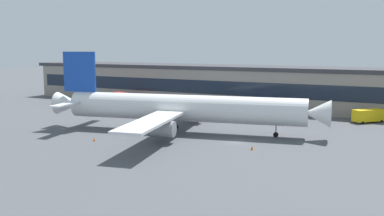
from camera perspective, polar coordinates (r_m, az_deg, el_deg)
The scene contains 9 objects.
ground_plane at distance 84.96m, azimuth 6.08°, elevation -4.65°, with size 600.00×600.00×0.00m, color #4C4F54.
terminal_building at distance 132.00m, azimuth 14.26°, elevation 2.64°, with size 199.88×19.38×13.08m.
airliner at distance 93.51m, azimuth -1.67°, elevation 0.02°, with size 63.42×54.48×18.01m.
catering_truck at distance 140.62m, azimuth -9.65°, elevation 1.35°, with size 7.65×5.01×4.15m.
fuel_truck at distance 115.08m, azimuth 23.00°, elevation -0.91°, with size 7.82×8.01×3.35m.
baggage_tug at distance 115.89m, azimuth 14.29°, elevation -0.85°, with size 2.20×3.66×1.85m.
traffic_cone_0 at distance 87.51m, azimuth -13.25°, elevation -4.23°, with size 0.51×0.51×0.64m, color #F2590C.
traffic_cone_1 at distance 78.72m, azimuth 8.23°, elevation -5.45°, with size 0.58×0.58×0.72m, color #F2590C.
traffic_cone_2 at distance 88.84m, azimuth -3.16°, elevation -3.83°, with size 0.50×0.50×0.62m, color #F2590C.
Camera 1 is at (30.17, -77.14, 18.90)m, focal length 38.90 mm.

